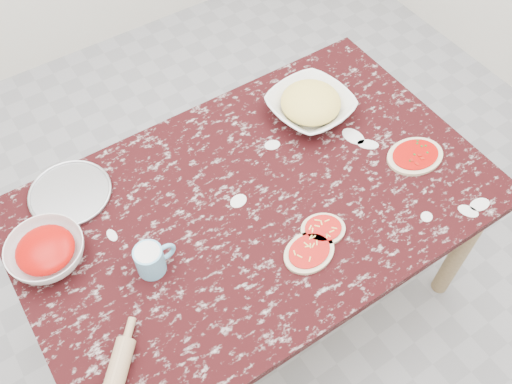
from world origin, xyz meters
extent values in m
plane|color=gray|center=(0.00, 0.00, 0.00)|extent=(4.00, 4.00, 0.00)
cube|color=black|center=(0.00, 0.00, 0.73)|extent=(1.60, 1.00, 0.04)
cube|color=#9A8357|center=(0.00, 0.00, 0.67)|extent=(1.50, 0.90, 0.08)
cylinder|color=#9A8357|center=(0.72, -0.42, 0.35)|extent=(0.07, 0.07, 0.71)
cylinder|color=#9A8357|center=(-0.72, 0.42, 0.35)|extent=(0.07, 0.07, 0.71)
cylinder|color=#9A8357|center=(0.72, 0.42, 0.35)|extent=(0.07, 0.07, 0.71)
cylinder|color=#B2B2B7|center=(-0.52, 0.37, 0.76)|extent=(0.31, 0.31, 0.01)
imported|color=white|center=(-0.67, 0.17, 0.79)|extent=(0.31, 0.31, 0.08)
imported|color=white|center=(0.40, 0.23, 0.79)|extent=(0.34, 0.34, 0.07)
cylinder|color=#6DB6DC|center=(-0.41, -0.04, 0.80)|extent=(0.09, 0.09, 0.10)
torus|color=#6DB6DC|center=(-0.36, -0.04, 0.80)|extent=(0.07, 0.01, 0.07)
cylinder|color=silver|center=(-0.41, -0.04, 0.84)|extent=(0.07, 0.07, 0.01)
ellipsoid|color=beige|center=(0.03, -0.26, 0.76)|extent=(0.19, 0.15, 0.01)
ellipsoid|color=red|center=(0.03, -0.26, 0.76)|extent=(0.15, 0.13, 0.00)
ellipsoid|color=beige|center=(0.12, -0.22, 0.76)|extent=(0.18, 0.17, 0.01)
ellipsoid|color=red|center=(0.12, -0.22, 0.76)|extent=(0.15, 0.14, 0.00)
ellipsoid|color=beige|center=(0.58, -0.16, 0.76)|extent=(0.23, 0.19, 0.01)
ellipsoid|color=red|center=(0.58, -0.16, 0.76)|extent=(0.19, 0.15, 0.00)
camera|label=1|loc=(-0.59, -0.90, 2.30)|focal=38.97mm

